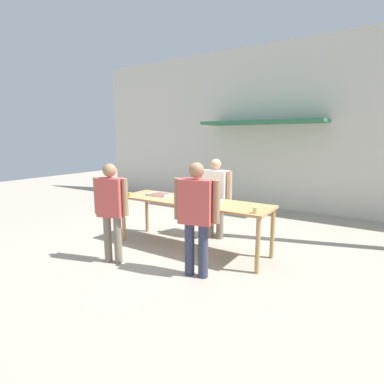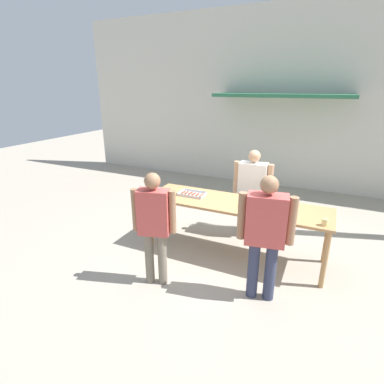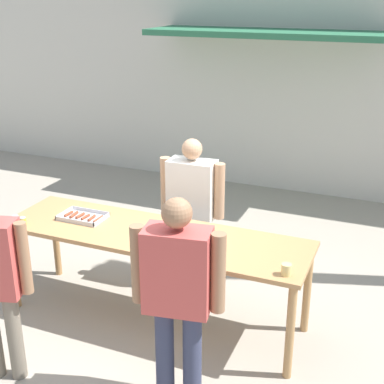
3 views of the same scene
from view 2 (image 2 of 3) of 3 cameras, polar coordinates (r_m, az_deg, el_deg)
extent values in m
plane|color=#A39989|center=(5.11, 7.84, -11.42)|extent=(24.00, 24.00, 0.00)
cube|color=beige|center=(8.32, 17.31, 16.24)|extent=(12.00, 0.12, 4.50)
cube|color=#2D704C|center=(7.77, 16.79, 17.22)|extent=(3.20, 1.00, 0.08)
cube|color=tan|center=(4.72, 8.33, -2.25)|extent=(2.86, 0.82, 0.04)
cylinder|color=tan|center=(5.14, -7.82, -5.80)|extent=(0.07, 0.07, 0.86)
cylinder|color=tan|center=(4.46, 23.99, -11.75)|extent=(0.07, 0.07, 0.86)
cylinder|color=tan|center=(5.68, -4.10, -3.13)|extent=(0.07, 0.07, 0.86)
cylinder|color=tan|center=(5.06, 24.30, -7.92)|extent=(0.07, 0.07, 0.86)
cube|color=silver|center=(5.00, 0.00, -0.50)|extent=(0.43, 0.29, 0.01)
cube|color=silver|center=(4.87, -0.70, -0.78)|extent=(0.43, 0.01, 0.03)
cube|color=silver|center=(5.11, 0.67, 0.22)|extent=(0.43, 0.01, 0.03)
cube|color=silver|center=(5.08, -2.17, 0.08)|extent=(0.01, 0.29, 0.03)
cube|color=silver|center=(4.91, 2.24, -0.62)|extent=(0.01, 0.29, 0.03)
cylinder|color=brown|center=(5.06, -1.67, -0.04)|extent=(0.03, 0.12, 0.03)
cylinder|color=brown|center=(5.03, -1.05, -0.14)|extent=(0.04, 0.13, 0.03)
cylinder|color=brown|center=(5.01, -0.32, -0.24)|extent=(0.04, 0.12, 0.03)
cylinder|color=brown|center=(4.98, 0.32, -0.38)|extent=(0.03, 0.12, 0.03)
cylinder|color=brown|center=(4.95, 1.05, -0.49)|extent=(0.03, 0.12, 0.03)
cylinder|color=brown|center=(4.93, 1.81, -0.58)|extent=(0.03, 0.15, 0.02)
cube|color=silver|center=(4.68, 11.97, -2.39)|extent=(0.44, 0.30, 0.01)
cube|color=silver|center=(4.54, 11.54, -2.78)|extent=(0.44, 0.01, 0.03)
cube|color=silver|center=(4.80, 12.40, -1.55)|extent=(0.44, 0.01, 0.03)
cube|color=silver|center=(4.72, 9.46, -1.76)|extent=(0.01, 0.30, 0.03)
cube|color=silver|center=(4.63, 14.56, -2.54)|extent=(0.01, 0.30, 0.03)
ellipsoid|color=beige|center=(4.69, 10.41, -1.84)|extent=(0.08, 0.12, 0.05)
ellipsoid|color=beige|center=(4.67, 11.98, -2.13)|extent=(0.06, 0.10, 0.04)
ellipsoid|color=beige|center=(4.65, 13.59, -2.32)|extent=(0.05, 0.11, 0.05)
cylinder|color=#B22319|center=(4.95, -7.15, -0.49)|extent=(0.06, 0.06, 0.07)
cylinder|color=#B2B2B7|center=(4.94, -7.16, -0.08)|extent=(0.06, 0.06, 0.01)
cylinder|color=gold|center=(4.90, -6.31, -0.67)|extent=(0.06, 0.06, 0.07)
cylinder|color=#B2B2B7|center=(4.89, -6.33, -0.27)|extent=(0.06, 0.06, 0.01)
cylinder|color=#DBC67A|center=(4.27, 23.97, -5.28)|extent=(0.08, 0.08, 0.09)
cylinder|color=#756B5B|center=(5.60, 9.96, -4.25)|extent=(0.14, 0.14, 0.76)
cylinder|color=#756B5B|center=(5.56, 12.10, -4.57)|extent=(0.14, 0.14, 0.76)
cube|color=silver|center=(5.34, 11.50, 2.31)|extent=(0.48, 0.28, 0.60)
sphere|color=tan|center=(5.24, 11.81, 6.72)|extent=(0.21, 0.21, 0.21)
cylinder|color=tan|center=(5.40, 8.49, 2.85)|extent=(0.11, 0.11, 0.57)
cylinder|color=tan|center=(5.29, 14.59, 2.07)|extent=(0.11, 0.11, 0.57)
cylinder|color=#756B5B|center=(4.22, -5.67, -12.53)|extent=(0.12, 0.12, 0.77)
cylinder|color=#756B5B|center=(4.26, -8.11, -12.27)|extent=(0.12, 0.12, 0.77)
cube|color=#C64C47|center=(3.92, -7.30, -3.82)|extent=(0.45, 0.33, 0.61)
sphere|color=#936B4C|center=(3.77, -7.58, 2.11)|extent=(0.21, 0.21, 0.21)
cylinder|color=#936B4C|center=(3.85, -3.74, -3.86)|extent=(0.09, 0.09, 0.58)
cylinder|color=#936B4C|center=(3.98, -10.76, -3.37)|extent=(0.09, 0.09, 0.58)
cylinder|color=#333851|center=(4.04, 14.66, -14.48)|extent=(0.14, 0.14, 0.80)
cylinder|color=#333851|center=(4.04, 11.56, -14.20)|extent=(0.14, 0.14, 0.80)
cube|color=#C64C47|center=(3.70, 13.96, -5.12)|extent=(0.51, 0.34, 0.63)
sphere|color=#936B4C|center=(3.54, 14.53, 1.36)|extent=(0.22, 0.22, 0.22)
cylinder|color=#936B4C|center=(3.70, 18.48, -5.28)|extent=(0.11, 0.11, 0.60)
cylinder|color=#936B4C|center=(3.70, 9.49, -4.48)|extent=(0.11, 0.11, 0.60)
camera|label=1|loc=(1.71, 112.24, -30.91)|focal=28.00mm
camera|label=3|loc=(0.92, 101.34, 19.10)|focal=50.00mm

